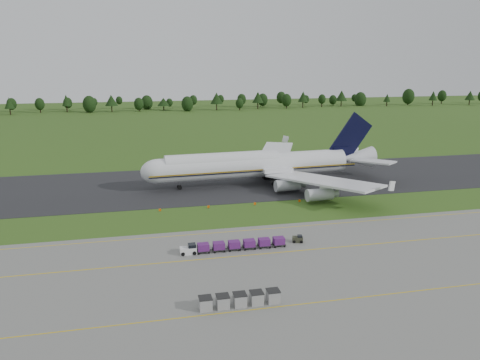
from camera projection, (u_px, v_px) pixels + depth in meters
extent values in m
plane|color=#2F5118|center=(230.00, 215.00, 102.60)|extent=(600.00, 600.00, 0.00)
cube|color=slate|center=(273.00, 286.00, 70.43)|extent=(300.00, 52.00, 0.06)
cube|color=black|center=(210.00, 183.00, 129.07)|extent=(300.00, 40.00, 0.08)
cube|color=gold|center=(254.00, 255.00, 81.77)|extent=(300.00, 0.25, 0.01)
cube|color=gold|center=(285.00, 306.00, 64.75)|extent=(300.00, 0.20, 0.01)
cube|color=gold|center=(239.00, 231.00, 93.12)|extent=(120.00, 0.20, 0.01)
cylinder|color=black|center=(10.00, 112.00, 289.81)|extent=(0.70, 0.70, 3.81)
cone|color=#1D3813|center=(9.00, 103.00, 288.49)|extent=(5.95, 5.95, 6.77)
cylinder|color=black|center=(40.00, 110.00, 300.11)|extent=(0.70, 0.70, 3.67)
sphere|color=#1D3813|center=(40.00, 104.00, 299.17)|extent=(5.99, 5.99, 5.99)
cylinder|color=black|center=(67.00, 109.00, 304.46)|extent=(0.70, 0.70, 4.07)
cone|color=#1D3813|center=(66.00, 100.00, 303.05)|extent=(5.49, 5.49, 7.24)
cylinder|color=black|center=(90.00, 110.00, 302.78)|extent=(0.70, 0.70, 3.44)
sphere|color=#1D3813|center=(89.00, 104.00, 301.89)|extent=(8.40, 8.40, 8.40)
cylinder|color=black|center=(112.00, 109.00, 306.24)|extent=(0.70, 0.70, 3.98)
cone|color=#1D3813|center=(111.00, 100.00, 304.86)|extent=(8.18, 8.18, 7.08)
cylinder|color=black|center=(139.00, 109.00, 309.58)|extent=(0.70, 0.70, 3.15)
sphere|color=#1D3813|center=(139.00, 104.00, 308.77)|extent=(6.37, 6.37, 6.37)
cylinder|color=black|center=(164.00, 108.00, 315.41)|extent=(0.70, 0.70, 2.99)
cone|color=#1D3813|center=(163.00, 102.00, 314.37)|extent=(8.32, 8.32, 5.32)
cylinder|color=black|center=(187.00, 109.00, 310.60)|extent=(0.70, 0.70, 3.08)
sphere|color=#1D3813|center=(187.00, 104.00, 309.81)|extent=(7.78, 7.78, 7.78)
cylinder|color=black|center=(217.00, 107.00, 316.54)|extent=(0.70, 0.70, 4.24)
cone|color=#1D3813|center=(217.00, 98.00, 315.07)|extent=(8.46, 8.46, 7.53)
cylinder|color=black|center=(240.00, 108.00, 315.43)|extent=(0.70, 0.70, 3.06)
sphere|color=#1D3813|center=(240.00, 103.00, 314.65)|extent=(5.33, 5.33, 5.33)
cylinder|color=black|center=(258.00, 106.00, 325.26)|extent=(0.70, 0.70, 4.21)
cone|color=#1D3813|center=(258.00, 97.00, 323.80)|extent=(7.88, 7.88, 7.49)
cylinder|color=black|center=(286.00, 106.00, 327.58)|extent=(0.70, 0.70, 3.75)
sphere|color=#1D3813|center=(286.00, 100.00, 326.62)|extent=(6.83, 6.83, 6.83)
cylinder|color=black|center=(303.00, 105.00, 333.35)|extent=(0.70, 0.70, 4.10)
cone|color=#1D3813|center=(303.00, 97.00, 331.93)|extent=(7.22, 7.22, 7.30)
cylinder|color=black|center=(322.00, 104.00, 338.34)|extent=(0.70, 0.70, 3.65)
sphere|color=#1D3813|center=(322.00, 99.00, 337.40)|extent=(5.36, 5.36, 5.36)
cylinder|color=black|center=(341.00, 104.00, 340.99)|extent=(0.70, 0.70, 4.18)
cone|color=#1D3813|center=(342.00, 96.00, 339.54)|extent=(8.14, 8.14, 7.44)
cylinder|color=black|center=(360.00, 104.00, 347.19)|extent=(0.70, 0.70, 2.91)
sphere|color=#1D3813|center=(360.00, 100.00, 346.44)|extent=(8.60, 8.60, 8.60)
cylinder|color=black|center=(387.00, 104.00, 343.17)|extent=(0.70, 0.70, 3.24)
cone|color=#1D3813|center=(387.00, 98.00, 342.04)|extent=(5.07, 5.07, 5.76)
cylinder|color=black|center=(408.00, 102.00, 351.13)|extent=(0.70, 0.70, 4.23)
sphere|color=#1D3813|center=(408.00, 96.00, 350.05)|extent=(8.77, 8.77, 8.77)
cylinder|color=black|center=(432.00, 103.00, 348.12)|extent=(0.70, 0.70, 3.87)
cone|color=#1D3813|center=(433.00, 96.00, 346.77)|extent=(5.93, 5.93, 6.89)
cylinder|color=black|center=(441.00, 101.00, 360.92)|extent=(0.70, 0.70, 4.04)
sphere|color=#1D3813|center=(442.00, 96.00, 359.89)|extent=(6.57, 6.57, 6.57)
cylinder|color=black|center=(469.00, 102.00, 351.63)|extent=(0.70, 0.70, 3.83)
cone|color=#1D3813|center=(470.00, 95.00, 350.30)|extent=(7.13, 7.13, 6.80)
cylinder|color=silver|center=(254.00, 165.00, 127.24)|extent=(52.34, 9.38, 6.46)
cylinder|color=silver|center=(222.00, 162.00, 124.53)|extent=(30.75, 6.75, 5.04)
sphere|color=silver|center=(158.00, 171.00, 120.47)|extent=(6.46, 6.46, 6.46)
cone|color=silver|center=(356.00, 158.00, 135.19)|extent=(10.20, 6.68, 6.14)
cube|color=gold|center=(258.00, 170.00, 124.35)|extent=(57.35, 3.28, 0.31)
cube|color=silver|center=(322.00, 181.00, 114.60)|extent=(22.73, 31.01, 0.49)
cube|color=silver|center=(275.00, 154.00, 146.58)|extent=(20.09, 31.61, 0.49)
cylinder|color=#9FA1A7|center=(287.00, 185.00, 118.85)|extent=(6.43, 3.22, 2.87)
cylinder|color=#9FA1A7|center=(320.00, 195.00, 110.77)|extent=(6.43, 3.22, 2.87)
cylinder|color=#9FA1A7|center=(260.00, 166.00, 139.94)|extent=(6.43, 3.22, 2.87)
cylinder|color=#9FA1A7|center=(263.00, 159.00, 150.28)|extent=(6.43, 3.22, 2.87)
cube|color=black|center=(351.00, 137.00, 133.10)|extent=(13.10, 1.23, 14.41)
cube|color=silver|center=(373.00, 161.00, 129.20)|extent=(10.76, 12.38, 0.40)
cube|color=silver|center=(349.00, 152.00, 141.75)|extent=(9.94, 12.60, 0.40)
cylinder|color=slate|center=(179.00, 186.00, 122.92)|extent=(0.32, 0.32, 1.97)
cylinder|color=black|center=(179.00, 187.00, 123.03)|extent=(1.21, 0.87, 1.17)
cylinder|color=slate|center=(278.00, 183.00, 125.93)|extent=(0.32, 0.32, 1.97)
cylinder|color=black|center=(278.00, 184.00, 126.03)|extent=(1.21, 0.87, 1.17)
cylinder|color=slate|center=(268.00, 176.00, 133.47)|extent=(0.32, 0.32, 1.97)
cylinder|color=black|center=(268.00, 177.00, 133.57)|extent=(1.21, 0.87, 1.17)
cube|color=silver|center=(188.00, 250.00, 82.02)|extent=(2.89, 1.56, 1.22)
cylinder|color=black|center=(183.00, 254.00, 81.14)|extent=(0.67, 0.24, 0.67)
cube|color=black|center=(203.00, 250.00, 82.63)|extent=(2.23, 1.67, 0.13)
cube|color=#501A60|center=(203.00, 247.00, 82.46)|extent=(2.00, 1.56, 1.22)
cylinder|color=black|center=(199.00, 254.00, 81.75)|extent=(0.38, 0.17, 0.38)
cube|color=black|center=(219.00, 249.00, 83.20)|extent=(2.23, 1.67, 0.13)
cube|color=#501A60|center=(219.00, 246.00, 83.04)|extent=(2.00, 1.56, 1.22)
cylinder|color=black|center=(215.00, 252.00, 82.33)|extent=(0.38, 0.17, 0.38)
cube|color=black|center=(234.00, 248.00, 83.78)|extent=(2.23, 1.67, 0.13)
cube|color=#501A60|center=(234.00, 244.00, 83.61)|extent=(2.00, 1.56, 1.22)
cylinder|color=black|center=(230.00, 251.00, 82.91)|extent=(0.38, 0.17, 0.38)
cube|color=black|center=(249.00, 246.00, 84.36)|extent=(2.23, 1.67, 0.13)
cube|color=#501A60|center=(249.00, 243.00, 84.19)|extent=(2.00, 1.56, 1.22)
cylinder|color=black|center=(245.00, 250.00, 83.49)|extent=(0.38, 0.17, 0.38)
cube|color=black|center=(264.00, 245.00, 84.93)|extent=(2.23, 1.67, 0.13)
cube|color=#501A60|center=(264.00, 242.00, 84.77)|extent=(2.00, 1.56, 1.22)
cylinder|color=black|center=(260.00, 248.00, 84.06)|extent=(0.38, 0.17, 0.38)
cube|color=black|center=(279.00, 244.00, 85.51)|extent=(2.23, 1.67, 0.13)
cube|color=#501A60|center=(279.00, 241.00, 85.35)|extent=(2.00, 1.56, 1.22)
cylinder|color=black|center=(275.00, 247.00, 84.64)|extent=(0.38, 0.17, 0.38)
cylinder|color=black|center=(188.00, 252.00, 82.09)|extent=(0.67, 0.24, 0.67)
cube|color=#323424|center=(298.00, 239.00, 87.31)|extent=(2.14, 1.60, 1.05)
cylinder|color=black|center=(295.00, 242.00, 86.70)|extent=(0.54, 0.19, 0.54)
cylinder|color=black|center=(300.00, 239.00, 88.06)|extent=(0.54, 0.19, 0.54)
cube|color=gray|center=(205.00, 304.00, 63.66)|extent=(1.71, 1.71, 1.71)
cube|color=black|center=(205.00, 298.00, 63.43)|extent=(1.82, 1.82, 0.09)
cube|color=gray|center=(223.00, 302.00, 64.16)|extent=(1.71, 1.71, 1.71)
cube|color=black|center=(223.00, 296.00, 63.93)|extent=(1.82, 1.82, 0.09)
cube|color=gray|center=(240.00, 300.00, 64.65)|extent=(1.71, 1.71, 1.71)
cube|color=black|center=(240.00, 294.00, 64.43)|extent=(1.82, 1.82, 0.09)
cube|color=gray|center=(257.00, 298.00, 65.15)|extent=(1.71, 1.71, 1.71)
cube|color=black|center=(257.00, 292.00, 64.93)|extent=(1.82, 1.82, 0.09)
cube|color=gray|center=(273.00, 296.00, 65.65)|extent=(1.71, 1.71, 1.71)
cube|color=black|center=(273.00, 290.00, 65.43)|extent=(1.82, 1.82, 0.09)
cube|color=#E85507|center=(160.00, 210.00, 105.36)|extent=(0.50, 0.12, 0.60)
cube|color=black|center=(160.00, 211.00, 105.43)|extent=(0.30, 0.30, 0.04)
cube|color=#E85507|center=(208.00, 207.00, 107.65)|extent=(0.50, 0.12, 0.60)
cube|color=black|center=(208.00, 208.00, 107.72)|extent=(0.30, 0.30, 0.04)
cube|color=#E85507|center=(255.00, 204.00, 109.95)|extent=(0.50, 0.12, 0.60)
cube|color=black|center=(255.00, 205.00, 110.02)|extent=(0.30, 0.30, 0.04)
cube|color=#E85507|center=(299.00, 201.00, 112.24)|extent=(0.50, 0.12, 0.60)
cube|color=black|center=(299.00, 202.00, 112.31)|extent=(0.30, 0.30, 0.04)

